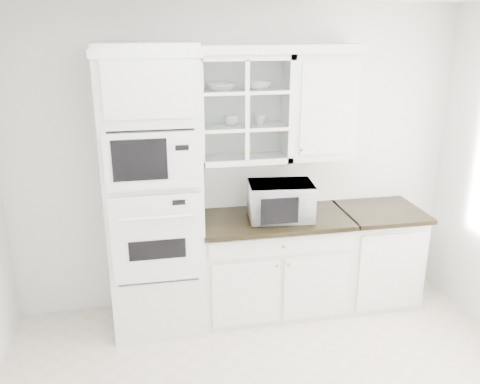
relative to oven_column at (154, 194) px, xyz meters
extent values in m
cube|color=white|center=(0.75, 0.32, 0.15)|extent=(4.00, 0.02, 2.70)
cube|color=white|center=(0.00, 0.01, 0.00)|extent=(0.76, 0.65, 2.40)
cube|color=white|center=(0.00, -0.33, -0.26)|extent=(0.70, 0.03, 0.72)
cube|color=black|center=(0.00, -0.35, -0.34)|extent=(0.44, 0.01, 0.16)
cube|color=white|center=(0.00, -0.33, 0.37)|extent=(0.70, 0.03, 0.43)
cube|color=black|center=(-0.09, -0.35, 0.39)|extent=(0.40, 0.01, 0.31)
cube|color=white|center=(1.03, 0.03, -0.76)|extent=(1.30, 0.60, 0.88)
cube|color=black|center=(1.03, 0.00, -0.30)|extent=(1.32, 0.67, 0.04)
cube|color=white|center=(2.03, 0.03, -0.76)|extent=(0.70, 0.60, 0.88)
cube|color=black|center=(2.03, 0.00, -0.30)|extent=(0.72, 0.67, 0.04)
cube|color=white|center=(0.78, 0.17, 0.65)|extent=(0.80, 0.33, 0.90)
cube|color=white|center=(0.78, 0.17, 0.50)|extent=(0.74, 0.29, 0.02)
cube|color=white|center=(0.78, 0.17, 0.80)|extent=(0.74, 0.29, 0.02)
cube|color=white|center=(1.46, 0.17, 0.65)|extent=(0.55, 0.33, 0.90)
cube|color=white|center=(0.68, 0.14, 1.14)|extent=(2.14, 0.38, 0.07)
imported|color=white|center=(1.07, -0.01, -0.12)|extent=(0.59, 0.51, 0.32)
imported|color=white|center=(0.59, 0.15, 0.84)|extent=(0.28, 0.28, 0.06)
imported|color=white|center=(0.91, 0.17, 0.84)|extent=(0.26, 0.26, 0.07)
imported|color=white|center=(0.68, 0.16, 0.56)|extent=(0.13, 0.13, 0.09)
imported|color=white|center=(0.93, 0.18, 0.55)|extent=(0.10, 0.10, 0.08)
camera|label=1|loc=(-0.04, -3.99, 1.35)|focal=38.00mm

